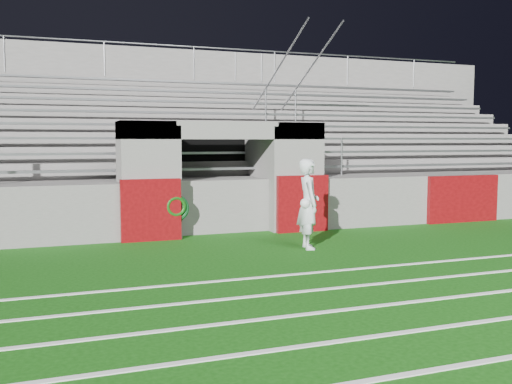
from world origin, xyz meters
name	(u,v)px	position (x,y,z in m)	size (l,w,h in m)	color
ground	(280,262)	(0.00, 0.00, 0.00)	(90.00, 90.00, 0.00)	#10470B
field_markings	(478,363)	(0.00, -5.00, 0.01)	(28.00, 8.09, 0.01)	white
stadium_structure	(181,163)	(0.00, 7.97, 1.49)	(26.00, 8.48, 5.42)	#625F5D
goalkeeper_with_ball	(308,204)	(1.01, 0.98, 0.91)	(0.54, 0.73, 1.81)	silver
hose_coil	(176,208)	(-1.25, 2.93, 0.70)	(0.60, 0.15, 0.60)	#0B3917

